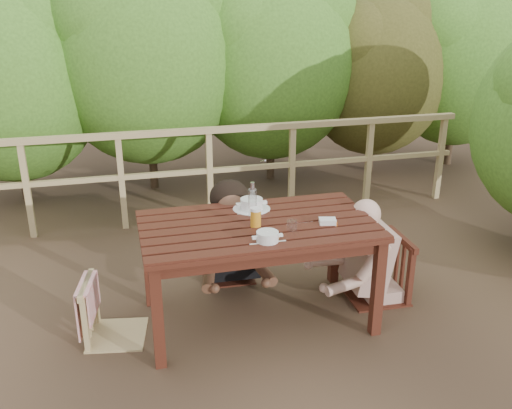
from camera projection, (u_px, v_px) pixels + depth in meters
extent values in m
plane|color=brown|center=(258.00, 318.00, 4.27)|extent=(60.00, 60.00, 0.00)
cube|color=#38170E|center=(258.00, 273.00, 4.13)|extent=(1.65, 0.93, 0.76)
cube|color=tan|center=(112.00, 285.00, 3.90)|extent=(0.48, 0.48, 0.83)
cube|color=#38170E|center=(227.00, 231.00, 4.74)|extent=(0.44, 0.44, 0.85)
cube|color=#38170E|center=(378.00, 242.00, 4.41)|extent=(0.48, 0.48, 0.95)
cube|color=tan|center=(210.00, 175.00, 5.90)|extent=(5.60, 0.10, 1.01)
cylinder|color=silver|center=(267.00, 238.00, 3.69)|extent=(0.25, 0.25, 0.08)
cylinder|color=white|center=(252.00, 205.00, 4.24)|extent=(0.28, 0.28, 0.09)
ellipsoid|color=#96562B|center=(270.00, 237.00, 3.71)|extent=(0.13, 0.10, 0.07)
cylinder|color=orange|center=(256.00, 218.00, 3.92)|extent=(0.08, 0.08, 0.15)
cylinder|color=silver|center=(252.00, 200.00, 4.06)|extent=(0.07, 0.07, 0.27)
cylinder|color=silver|center=(292.00, 226.00, 3.87)|extent=(0.07, 0.07, 0.08)
cube|color=white|center=(327.00, 222.00, 3.97)|extent=(0.14, 0.11, 0.05)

